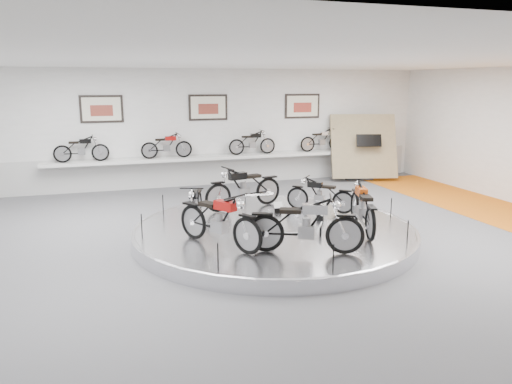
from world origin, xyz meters
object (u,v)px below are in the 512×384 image
object	(u,v)px
shelf	(211,158)
bike_b	(244,187)
display_platform	(274,233)
bike_f	(363,207)
bike_c	(195,204)
bike_e	(305,225)
bike_a	(320,195)
bike_d	(219,219)

from	to	relation	value
shelf	bike_b	xyz separation A→B (m)	(-0.17, -4.53, -0.14)
shelf	display_platform	bearing A→B (deg)	-90.00
bike_b	bike_f	world-z (taller)	bike_b
bike_c	bike_e	bearing A→B (deg)	49.72
bike_a	bike_c	xyz separation A→B (m)	(-3.23, -0.05, 0.02)
shelf	bike_f	xyz separation A→B (m)	(1.73, -7.31, -0.15)
bike_d	bike_f	world-z (taller)	bike_d
shelf	bike_a	distance (m)	5.70
display_platform	shelf	world-z (taller)	shelf
display_platform	bike_d	size ratio (longest dim) A/B	3.38
bike_e	bike_f	distance (m)	2.05
bike_b	bike_c	xyz separation A→B (m)	(-1.48, -0.99, -0.10)
display_platform	bike_b	distance (m)	2.01
bike_a	bike_d	distance (m)	3.66
bike_b	bike_d	size ratio (longest dim) A/B	1.01
shelf	bike_e	distance (m)	8.29
shelf	bike_c	distance (m)	5.76
shelf	bike_d	world-z (taller)	bike_d
bike_b	bike_c	bearing A→B (deg)	19.66
bike_a	bike_b	bearing A→B (deg)	12.18
bike_a	bike_b	size ratio (longest dim) A/B	0.79
display_platform	bike_e	distance (m)	2.02
bike_f	bike_e	bearing A→B (deg)	135.42
display_platform	bike_d	xyz separation A→B (m)	(-1.53, -0.98, 0.71)
shelf	bike_b	size ratio (longest dim) A/B	5.79
bike_c	bike_f	size ratio (longest dim) A/B	0.84
shelf	bike_f	world-z (taller)	bike_f
bike_c	bike_d	bearing A→B (deg)	23.64
display_platform	shelf	bearing A→B (deg)	90.00
shelf	bike_c	world-z (taller)	bike_c
shelf	bike_b	bearing A→B (deg)	-92.09
bike_c	bike_e	distance (m)	3.20
bike_e	bike_c	bearing A→B (deg)	143.13
bike_b	bike_e	xyz separation A→B (m)	(0.10, -3.76, 0.00)
bike_a	bike_e	size ratio (longest dim) A/B	0.79
bike_e	bike_f	size ratio (longest dim) A/B	1.02
shelf	bike_d	distance (m)	7.54
bike_c	bike_d	distance (m)	1.87
shelf	bike_a	bearing A→B (deg)	-73.88
display_platform	bike_d	distance (m)	1.95
bike_b	bike_c	size ratio (longest dim) A/B	1.21
bike_d	bike_f	bearing A→B (deg)	59.47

